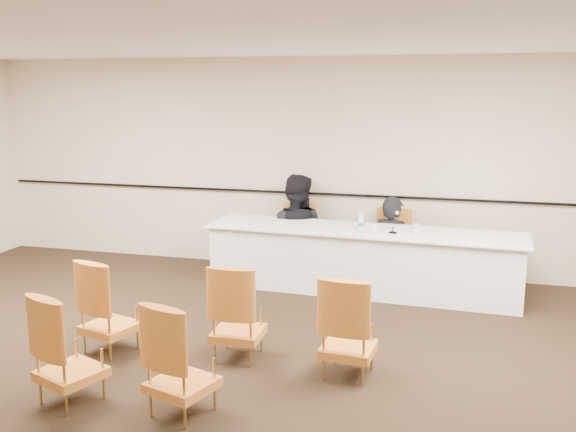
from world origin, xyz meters
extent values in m
plane|color=black|center=(0.00, 0.00, 0.00)|extent=(10.00, 10.00, 0.00)
plane|color=white|center=(0.00, 0.00, 3.00)|extent=(10.00, 10.00, 0.00)
cube|color=beige|center=(0.00, 4.00, 1.50)|extent=(10.00, 0.04, 3.00)
cube|color=black|center=(0.00, 3.96, 1.10)|extent=(9.80, 0.04, 0.03)
imported|color=black|center=(1.14, 3.69, 0.36)|extent=(0.68, 0.54, 1.61)
imported|color=black|center=(-0.22, 3.75, 0.47)|extent=(0.93, 0.75, 1.84)
cube|color=white|center=(1.40, 3.06, 0.81)|extent=(0.35, 0.30, 0.00)
cylinder|color=white|center=(0.99, 3.05, 0.86)|extent=(0.07, 0.07, 0.10)
cylinder|color=silver|center=(1.51, 2.96, 0.88)|extent=(0.09, 0.09, 0.14)
camera|label=1|loc=(2.01, -4.80, 2.57)|focal=40.00mm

